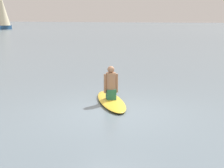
{
  "coord_description": "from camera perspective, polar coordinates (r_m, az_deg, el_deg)",
  "views": [
    {
      "loc": [
        -3.99,
        7.59,
        2.46
      ],
      "look_at": [
        0.42,
        -0.6,
        0.62
      ],
      "focal_mm": 53.3,
      "sensor_mm": 36.0,
      "label": 1
    }
  ],
  "objects": [
    {
      "name": "sailboat_distant",
      "position": [
        82.15,
        -18.37,
        11.66
      ],
      "size": [
        4.14,
        5.22,
        8.5
      ],
      "rotation": [
        0.0,
        0.0,
        1.77
      ],
      "color": "navy",
      "rests_on": "ground"
    },
    {
      "name": "ground_plane",
      "position": [
        8.92,
        0.53,
        -4.85
      ],
      "size": [
        400.0,
        400.0,
        0.0
      ],
      "primitive_type": "plane",
      "color": "slate"
    },
    {
      "name": "person_paddler",
      "position": [
        9.77,
        -0.18,
        -0.03
      ],
      "size": [
        0.41,
        0.42,
        0.99
      ],
      "rotation": [
        0.0,
        0.0,
        2.25
      ],
      "color": "#26664C",
      "rests_on": "surfboard"
    },
    {
      "name": "surfboard",
      "position": [
        9.88,
        -0.18,
        -2.9
      ],
      "size": [
        2.24,
        2.53,
        0.12
      ],
      "primitive_type": "ellipsoid",
      "rotation": [
        0.0,
        0.0,
        2.25
      ],
      "color": "gold",
      "rests_on": "ground"
    }
  ]
}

